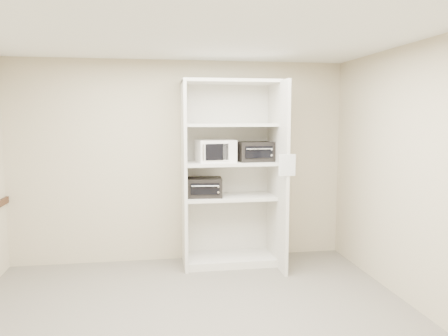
{
  "coord_description": "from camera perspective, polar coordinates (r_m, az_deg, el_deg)",
  "views": [
    {
      "loc": [
        -0.36,
        -3.9,
        1.94
      ],
      "look_at": [
        0.47,
        1.27,
        1.34
      ],
      "focal_mm": 35.0,
      "sensor_mm": 36.0,
      "label": 1
    }
  ],
  "objects": [
    {
      "name": "wall_back",
      "position": [
        5.94,
        -5.65,
        0.84
      ],
      "size": [
        4.5,
        0.02,
        2.7
      ],
      "primitive_type": "cube",
      "color": "#C1B194",
      "rests_on": "ground"
    },
    {
      "name": "microwave",
      "position": [
        5.67,
        -1.13,
        2.25
      ],
      "size": [
        0.52,
        0.42,
        0.29
      ],
      "primitive_type": "cube",
      "rotation": [
        0.0,
        0.0,
        0.12
      ],
      "color": "white",
      "rests_on": "shelving_unit"
    },
    {
      "name": "wall_right",
      "position": [
        4.73,
        24.45,
        -1.2
      ],
      "size": [
        0.02,
        4.0,
        2.7
      ],
      "primitive_type": "cube",
      "color": "#C1B194",
      "rests_on": "ground"
    },
    {
      "name": "shelving_unit",
      "position": [
        5.75,
        1.2,
        -1.52
      ],
      "size": [
        1.24,
        0.92,
        2.42
      ],
      "color": "beige",
      "rests_on": "floor"
    },
    {
      "name": "wall_front",
      "position": [
        2.02,
        1.55,
        -10.5
      ],
      "size": [
        4.5,
        0.02,
        2.7
      ],
      "primitive_type": "cube",
      "color": "#C1B194",
      "rests_on": "ground"
    },
    {
      "name": "floor",
      "position": [
        4.37,
        -3.7,
        -19.83
      ],
      "size": [
        4.5,
        4.0,
        0.01
      ],
      "primitive_type": "cube",
      "color": "#5E5A50",
      "rests_on": "ground"
    },
    {
      "name": "paper_sign",
      "position": [
        5.24,
        8.25,
        0.38
      ],
      "size": [
        0.2,
        0.01,
        0.25
      ],
      "primitive_type": "cube",
      "rotation": [
        0.0,
        0.0,
        -0.02
      ],
      "color": "white",
      "rests_on": "shelving_unit"
    },
    {
      "name": "ceiling",
      "position": [
        3.98,
        -4.0,
        17.53
      ],
      "size": [
        4.5,
        4.0,
        0.01
      ],
      "primitive_type": "cube",
      "color": "white"
    },
    {
      "name": "toaster_oven_upper",
      "position": [
        5.76,
        4.0,
        2.16
      ],
      "size": [
        0.48,
        0.38,
        0.26
      ],
      "primitive_type": "cube",
      "rotation": [
        0.0,
        0.0,
        0.11
      ],
      "color": "black",
      "rests_on": "shelving_unit"
    },
    {
      "name": "toaster_oven_lower",
      "position": [
        5.68,
        -2.56,
        -2.53
      ],
      "size": [
        0.47,
        0.37,
        0.24
      ],
      "primitive_type": "cube",
      "rotation": [
        0.0,
        0.0,
        -0.08
      ],
      "color": "black",
      "rests_on": "shelving_unit"
    }
  ]
}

